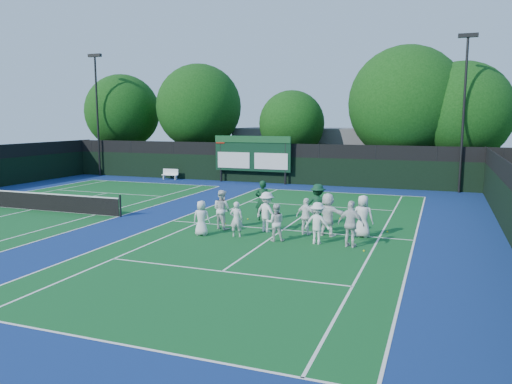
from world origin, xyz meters
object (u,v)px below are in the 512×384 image
(coach_left, at_px, (262,201))
(tennis_net, at_px, (32,201))
(scoreboard, at_px, (252,154))
(bench, at_px, (170,174))

(coach_left, bearing_deg, tennis_net, -8.76)
(scoreboard, xyz_separation_m, bench, (-6.93, -0.22, -1.74))
(tennis_net, xyz_separation_m, bench, (0.05, 14.36, -0.04))
(bench, bearing_deg, coach_left, -45.72)
(scoreboard, bearing_deg, bench, -178.14)
(bench, distance_m, coach_left, 17.78)
(tennis_net, relative_size, coach_left, 5.87)
(tennis_net, height_order, coach_left, coach_left)
(tennis_net, bearing_deg, bench, 89.78)
(scoreboard, height_order, coach_left, scoreboard)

